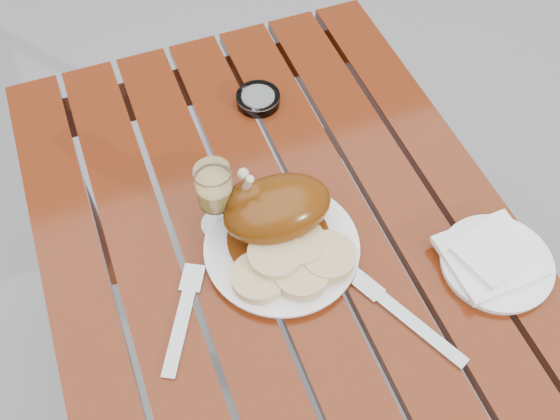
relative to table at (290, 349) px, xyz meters
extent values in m
plane|color=slate|center=(0.00, 0.00, -0.38)|extent=(60.00, 60.00, 0.00)
cube|color=maroon|center=(0.00, 0.00, 0.00)|extent=(0.80, 1.20, 0.75)
cylinder|color=white|center=(-0.01, 0.03, 0.38)|extent=(0.33, 0.33, 0.02)
cylinder|color=#502309|center=(-0.01, 0.04, 0.39)|extent=(0.18, 0.18, 0.00)
ellipsoid|color=#6A3107|center=(0.00, 0.07, 0.44)|extent=(0.19, 0.12, 0.09)
ellipsoid|color=#6A3107|center=(-0.04, 0.09, 0.46)|extent=(0.09, 0.06, 0.07)
cylinder|color=#C6B28C|center=(-0.05, 0.10, 0.48)|extent=(0.03, 0.04, 0.10)
cylinder|color=#D2B180|center=(-0.07, -0.02, 0.40)|extent=(0.09, 0.09, 0.02)
cylinder|color=#D2B180|center=(0.00, -0.04, 0.41)|extent=(0.09, 0.09, 0.02)
cylinder|color=#D2B180|center=(0.05, -0.03, 0.41)|extent=(0.09, 0.09, 0.02)
cylinder|color=#D2B180|center=(0.01, 0.01, 0.41)|extent=(0.09, 0.09, 0.02)
cylinder|color=#D2B180|center=(-0.03, 0.00, 0.42)|extent=(0.09, 0.09, 0.02)
cylinder|color=tan|center=(-0.09, 0.12, 0.45)|extent=(0.07, 0.07, 0.15)
cylinder|color=white|center=(0.31, -0.13, 0.38)|extent=(0.20, 0.20, 0.02)
cube|color=white|center=(0.30, -0.12, 0.40)|extent=(0.15, 0.14, 0.01)
cylinder|color=#B2B7BC|center=(0.07, 0.37, 0.39)|extent=(0.11, 0.11, 0.02)
cube|color=gray|center=(-0.21, -0.04, 0.38)|extent=(0.11, 0.17, 0.01)
cube|color=gray|center=(0.13, -0.16, 0.38)|extent=(0.11, 0.22, 0.01)
camera|label=1|loc=(-0.21, -0.48, 1.28)|focal=40.00mm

